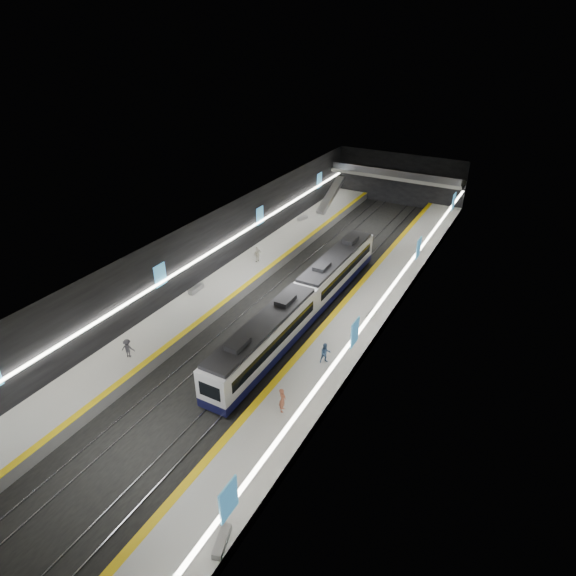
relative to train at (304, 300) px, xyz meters
The scene contains 26 objects.
ground 3.89m from the train, 141.07° to the left, with size 70.00×70.00×0.00m, color black.
ceiling 6.63m from the train, 141.07° to the left, with size 20.00×70.00×0.04m, color beige.
wall_left 12.79m from the train, behind, with size 0.04×70.00×8.00m, color black.
wall_right 7.97m from the train, 15.07° to the left, with size 0.04×70.00×8.00m, color black.
wall_back 37.15m from the train, 93.86° to the left, with size 20.00×0.04×8.00m, color black.
platform_left 10.34m from the train, 168.58° to the left, with size 5.00×70.00×1.00m, color slate.
tile_surface_left 10.27m from the train, 168.58° to the left, with size 5.00×70.00×0.02m, color #A6A6A1.
tactile_strip_left 8.14m from the train, 165.49° to the left, with size 0.60×70.00×0.02m, color #E2B90B.
platform_right 5.65m from the train, 21.99° to the left, with size 5.00×70.00×1.00m, color slate.
tile_surface_right 5.52m from the train, 21.99° to the left, with size 5.00×70.00×0.02m, color #A6A6A1.
tactile_strip_right 3.65m from the train, 35.80° to the left, with size 0.60×70.00×0.02m, color #E2B90B.
rails 3.86m from the train, 141.07° to the left, with size 6.52×70.00×0.12m.
train is the anchor object (origin of this frame).
ad_posters 4.55m from the train, 129.63° to the left, with size 19.94×53.50×2.20m.
cove_light_left 12.57m from the train, behind, with size 0.25×68.60×0.12m, color white.
cove_light_right 7.74m from the train, 15.46° to the left, with size 0.25×68.60×0.12m, color white.
mezzanine_bridge 35.15m from the train, 94.09° to the left, with size 20.00×3.00×1.50m.
escalator 29.76m from the train, 109.64° to the left, with size 1.20×8.00×0.60m, color #99999E.
bench_left_near 11.84m from the train, behind, with size 0.57×2.04×0.50m, color #99999E.
bench_left_far 24.22m from the train, 117.78° to the left, with size 0.48×1.72×0.42m, color #99999E.
bench_right_near 24.39m from the train, 73.31° to the right, with size 0.53×1.91×0.47m, color #99999E.
bench_right_far 6.60m from the train, 21.83° to the left, with size 0.46×1.64×0.40m, color #99999E.
passenger_right_a 13.81m from the train, 69.38° to the right, with size 0.72×0.47×1.97m, color #B35F42.
passenger_right_b 8.19m from the train, 50.77° to the right, with size 0.89×0.70×1.84m, color #436392.
passenger_left_a 11.93m from the train, 144.35° to the left, with size 1.14×0.47×1.94m, color silver.
passenger_left_b 16.63m from the train, 125.08° to the right, with size 1.10×0.63×1.71m, color #413F47.
Camera 1 is at (20.29, -37.53, 25.86)m, focal length 30.00 mm.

